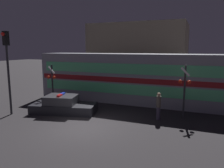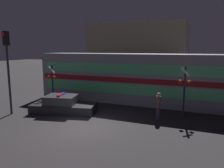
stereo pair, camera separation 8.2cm
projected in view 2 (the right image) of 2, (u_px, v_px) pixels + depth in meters
The scene contains 8 objects.
ground_plane at pixel (82, 128), 12.04m from camera, with size 120.00×120.00×0.00m, color #262326.
train at pixel (154, 79), 17.29m from camera, with size 19.35×3.05×3.93m.
police_car at pixel (63, 106), 14.97m from camera, with size 4.63×2.83×1.31m.
pedestrian at pixel (158, 106), 13.34m from camera, with size 0.29×0.29×1.70m.
crossing_signal_near at pixel (184, 88), 13.40m from camera, with size 0.76×0.31×3.35m.
crossing_signal_far at pixel (52, 82), 16.79m from camera, with size 0.76×0.31×3.12m.
traffic_light_corner at pixel (7, 59), 14.07m from camera, with size 0.30×0.46×5.44m.
building_left at pixel (139, 55), 26.33m from camera, with size 10.87×6.72×7.15m.
Camera 2 is at (5.92, -9.99, 4.35)m, focal length 35.00 mm.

